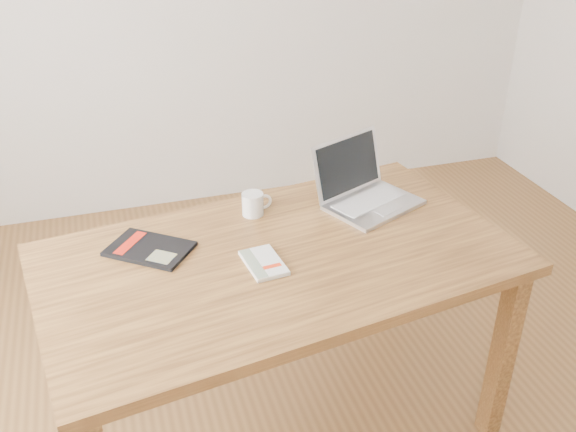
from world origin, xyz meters
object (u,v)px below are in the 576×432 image
object	(u,v)px
laptop	(364,190)
black_guidebook	(150,249)
coffee_mug	(253,203)
desk	(279,277)
white_guidebook	(264,263)

from	to	relation	value
laptop	black_guidebook	bearing A→B (deg)	163.75
coffee_mug	desk	bearing A→B (deg)	-94.47
laptop	coffee_mug	distance (m)	0.41
black_guidebook	desk	bearing A→B (deg)	-72.55
coffee_mug	laptop	bearing A→B (deg)	-10.43
laptop	coffee_mug	xyz separation A→B (m)	(-0.41, 0.03, -0.01)
white_guidebook	black_guidebook	xyz separation A→B (m)	(-0.33, 0.19, -0.00)
white_guidebook	black_guidebook	size ratio (longest dim) A/B	0.60
desk	white_guidebook	xyz separation A→B (m)	(-0.06, -0.04, 0.10)
black_guidebook	coffee_mug	distance (m)	0.41
white_guidebook	coffee_mug	xyz separation A→B (m)	(0.05, 0.32, 0.04)
white_guidebook	black_guidebook	distance (m)	0.38
desk	black_guidebook	bearing A→B (deg)	150.94
desk	black_guidebook	world-z (taller)	black_guidebook
desk	laptop	world-z (taller)	laptop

